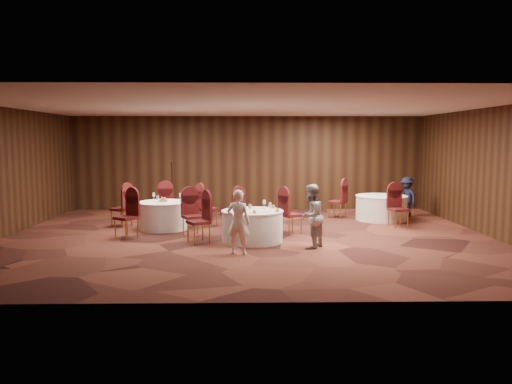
{
  "coord_description": "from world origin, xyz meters",
  "views": [
    {
      "loc": [
        -0.05,
        -12.16,
        2.4
      ],
      "look_at": [
        0.2,
        0.2,
        1.1
      ],
      "focal_mm": 35.0,
      "sensor_mm": 36.0,
      "label": 1
    }
  ],
  "objects_px": {
    "woman_b": "(311,216)",
    "man_c": "(407,197)",
    "table_left": "(164,215)",
    "woman_a": "(238,222)",
    "table_right": "(381,208)",
    "table_main": "(252,226)",
    "mic_stand": "(172,199)"
  },
  "relations": [
    {
      "from": "mic_stand",
      "to": "woman_a",
      "type": "distance_m",
      "value": 5.98
    },
    {
      "from": "table_left",
      "to": "woman_b",
      "type": "distance_m",
      "value": 4.41
    },
    {
      "from": "table_left",
      "to": "woman_b",
      "type": "height_order",
      "value": "woman_b"
    },
    {
      "from": "table_left",
      "to": "woman_a",
      "type": "relative_size",
      "value": 1.0
    },
    {
      "from": "table_main",
      "to": "woman_b",
      "type": "height_order",
      "value": "woman_b"
    },
    {
      "from": "table_left",
      "to": "man_c",
      "type": "bearing_deg",
      "value": 15.87
    },
    {
      "from": "table_main",
      "to": "woman_a",
      "type": "relative_size",
      "value": 1.07
    },
    {
      "from": "table_left",
      "to": "man_c",
      "type": "distance_m",
      "value": 7.55
    },
    {
      "from": "table_main",
      "to": "man_c",
      "type": "height_order",
      "value": "man_c"
    },
    {
      "from": "table_left",
      "to": "woman_b",
      "type": "bearing_deg",
      "value": -33.67
    },
    {
      "from": "woman_a",
      "to": "woman_b",
      "type": "height_order",
      "value": "woman_b"
    },
    {
      "from": "table_right",
      "to": "man_c",
      "type": "xyz_separation_m",
      "value": [
        0.98,
        0.68,
        0.25
      ]
    },
    {
      "from": "mic_stand",
      "to": "table_left",
      "type": "bearing_deg",
      "value": -86.96
    },
    {
      "from": "mic_stand",
      "to": "woman_b",
      "type": "height_order",
      "value": "mic_stand"
    },
    {
      "from": "woman_b",
      "to": "table_right",
      "type": "bearing_deg",
      "value": -179.49
    },
    {
      "from": "table_right",
      "to": "woman_a",
      "type": "relative_size",
      "value": 1.11
    },
    {
      "from": "table_right",
      "to": "man_c",
      "type": "height_order",
      "value": "man_c"
    },
    {
      "from": "table_right",
      "to": "woman_b",
      "type": "bearing_deg",
      "value": -124.35
    },
    {
      "from": "table_main",
      "to": "mic_stand",
      "type": "relative_size",
      "value": 0.86
    },
    {
      "from": "mic_stand",
      "to": "woman_b",
      "type": "relative_size",
      "value": 1.18
    },
    {
      "from": "table_left",
      "to": "woman_b",
      "type": "relative_size",
      "value": 0.96
    },
    {
      "from": "table_main",
      "to": "woman_b",
      "type": "xyz_separation_m",
      "value": [
        1.29,
        -0.74,
        0.34
      ]
    },
    {
      "from": "woman_a",
      "to": "woman_b",
      "type": "distance_m",
      "value": 1.7
    },
    {
      "from": "table_main",
      "to": "woman_b",
      "type": "relative_size",
      "value": 1.02
    },
    {
      "from": "mic_stand",
      "to": "table_main",
      "type": "bearing_deg",
      "value": -59.35
    },
    {
      "from": "mic_stand",
      "to": "man_c",
      "type": "xyz_separation_m",
      "value": [
        7.39,
        -0.47,
        0.12
      ]
    },
    {
      "from": "woman_b",
      "to": "table_main",
      "type": "bearing_deg",
      "value": -85.07
    },
    {
      "from": "table_right",
      "to": "woman_b",
      "type": "height_order",
      "value": "woman_b"
    },
    {
      "from": "table_right",
      "to": "man_c",
      "type": "relative_size",
      "value": 1.22
    },
    {
      "from": "mic_stand",
      "to": "man_c",
      "type": "relative_size",
      "value": 1.35
    },
    {
      "from": "woman_b",
      "to": "man_c",
      "type": "distance_m",
      "value": 5.76
    },
    {
      "from": "woman_b",
      "to": "man_c",
      "type": "bearing_deg",
      "value": 176.21
    }
  ]
}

